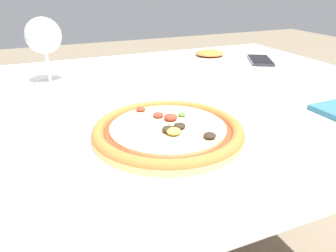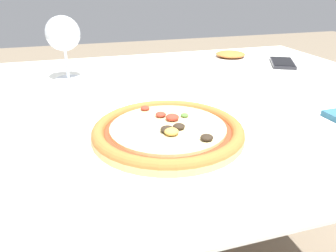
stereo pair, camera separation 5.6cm
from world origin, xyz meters
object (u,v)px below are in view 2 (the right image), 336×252
Objects in this scene: side_plate at (230,57)px; pizza_plate at (168,133)px; dining_table at (203,129)px; cell_phone at (282,63)px; fork at (103,91)px; wine_glass_far_left at (63,35)px.

pizza_plate is at bearing -125.90° from side_plate.
cell_phone reaches higher than dining_table.
dining_table is 0.42m from cell_phone.
cell_phone is (0.60, 0.12, 0.00)m from fork.
wine_glass_far_left reaches higher than cell_phone.
wine_glass_far_left is at bearing 118.87° from fork.
wine_glass_far_left is at bearing 109.12° from pizza_plate.
wine_glass_far_left reaches higher than fork.
wine_glass_far_left is (-0.16, 0.45, 0.11)m from pizza_plate.
fork is at bearing -61.13° from wine_glass_far_left.
side_plate is at bearing 140.94° from cell_phone.
pizza_plate reaches higher than side_plate.
pizza_plate is at bearing -125.46° from dining_table.
wine_glass_far_left is 0.56m from side_plate.
cell_phone is at bearing 11.27° from fork.
pizza_plate is 0.68m from cell_phone.
dining_table is at bearing -126.22° from side_plate.
dining_table is 6.39× the size of wine_glass_far_left.
pizza_plate is at bearing -70.88° from wine_glass_far_left.
cell_phone is at bearing 28.68° from dining_table.
pizza_plate is (-0.16, -0.23, 0.12)m from dining_table.
side_plate is at bearing 8.98° from wine_glass_far_left.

